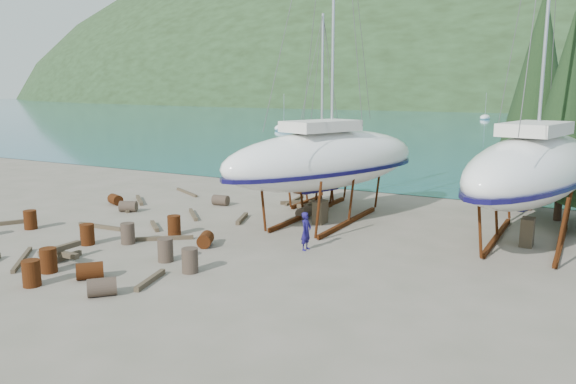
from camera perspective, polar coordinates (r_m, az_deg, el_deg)
The scene contains 46 objects.
ground at distance 23.69m, azimuth -8.40°, elevation -5.35°, with size 600.00×600.00×0.00m, color #676351.
bay_water at distance 333.42m, azimuth 26.86°, elevation 8.17°, with size 700.00×700.00×0.00m, color #175A75.
far_hill at distance 338.41m, azimuth 26.89°, elevation 8.18°, with size 800.00×360.00×110.00m, color #202E17.
far_house_left at distance 220.84m, azimuth 9.53°, elevation 9.33°, with size 6.60×5.60×5.60m.
far_house_center at distance 210.84m, azimuth 19.94°, elevation 8.82°, with size 6.60×5.60×5.60m.
cypress_near_right at distance 30.10m, azimuth 26.51°, elevation 8.18°, with size 3.60×3.60×10.00m.
cypress_back_left at distance 32.20m, azimuth 24.12°, elevation 9.99°, with size 4.14×4.14×11.50m.
moored_boat_left at distance 89.78m, azimuth -0.41°, elevation 6.54°, with size 2.00×5.00×6.05m.
moored_boat_mid at distance 98.33m, azimuth 26.76°, elevation 5.77°, with size 2.00×5.00×6.05m.
moored_boat_far at distance 130.07m, azimuth 19.38°, elevation 7.15°, with size 2.00×5.00×6.05m.
large_sailboat_near at distance 27.15m, azimuth 3.88°, elevation 3.36°, with size 7.53×12.60×19.10m.
large_sailboat_far at distance 25.30m, azimuth 23.70°, elevation 2.22°, with size 5.90×12.76×19.45m.
small_sailboat_shore at distance 31.24m, azimuth 3.14°, elevation 1.78°, with size 2.09×6.49×10.37m.
worker at distance 22.56m, azimuth 1.85°, elevation -4.00°, with size 0.57×0.37×1.55m, color #1A1355.
drum_1 at distance 18.72m, azimuth -18.37°, elevation -9.15°, with size 0.58×0.58×0.88m, color #2D2823.
drum_2 at distance 32.95m, azimuth -17.13°, elevation -0.74°, with size 0.58×0.58×0.88m, color #5A240F.
drum_3 at distance 21.65m, azimuth -23.15°, elevation -6.40°, with size 0.58×0.58×0.88m, color #5A240F.
drum_4 at distance 34.77m, azimuth 1.22°, elevation 0.29°, with size 0.58×0.58×0.88m, color #5A240F.
drum_5 at distance 20.21m, azimuth -9.93°, elevation -6.86°, with size 0.58×0.58×0.88m, color #2D2823.
drum_6 at distance 23.42m, azimuth -8.38°, elevation -4.80°, with size 0.58×0.58×0.88m, color #5A240F.
drum_7 at distance 20.40m, azimuth -24.62°, elevation -7.51°, with size 0.58×0.58×0.88m, color #5A240F.
drum_8 at distance 28.59m, azimuth -24.71°, elevation -2.58°, with size 0.58×0.58×0.88m, color #5A240F.
drum_9 at distance 31.53m, azimuth -6.86°, elevation -0.83°, with size 0.58×0.58×0.88m, color #2D2823.
drum_10 at distance 24.84m, azimuth -19.72°, elevation -4.08°, with size 0.58×0.58×0.88m, color #5A240F.
drum_11 at distance 28.21m, azimuth 1.64°, elevation -2.09°, with size 0.58×0.58×0.88m, color #2D2823.
drum_12 at distance 20.45m, azimuth -19.48°, elevation -7.56°, with size 0.58×0.58×0.88m, color #5A240F.
drum_14 at distance 25.43m, azimuth -11.50°, elevation -3.34°, with size 0.58×0.58×0.88m, color #5A240F.
drum_15 at distance 30.83m, azimuth -15.92°, elevation -1.42°, with size 0.58×0.58×0.88m, color #2D2823.
drum_16 at distance 24.48m, azimuth -15.97°, elevation -4.07°, with size 0.58×0.58×0.88m, color #2D2823.
drum_17 at distance 21.65m, azimuth -12.34°, elevation -5.79°, with size 0.58×0.58×0.88m, color #2D2823.
timber_0 at distance 36.52m, azimuth -2.26°, elevation 0.42°, with size 0.14×2.57×0.14m, color brown.
timber_2 at distance 33.48m, azimuth -14.86°, elevation -0.80°, with size 0.19×2.53×0.19m, color brown.
timber_3 at distance 23.51m, azimuth -25.40°, elevation -6.20°, with size 0.15×3.06×0.15m, color brown.
timber_4 at distance 27.02m, azimuth -13.40°, elevation -3.38°, with size 0.17×1.78×0.17m, color brown.
timber_5 at distance 24.74m, azimuth -12.42°, elevation -4.61°, with size 0.16×2.44×0.16m, color brown.
timber_6 at distance 31.75m, azimuth 1.06°, elevation -1.04°, with size 0.19×2.07×0.19m, color brown.
timber_7 at distance 19.57m, azimuth -13.82°, elevation -8.68°, with size 0.17×1.94×0.17m, color brown.
timber_8 at distance 27.84m, azimuth -4.70°, elevation -2.70°, with size 0.19×2.07×0.19m, color brown.
timber_9 at distance 32.38m, azimuth 0.65°, elevation -0.85°, with size 0.15×2.71×0.15m, color brown.
timber_10 at distance 29.09m, azimuth -9.62°, elevation -2.27°, with size 0.16×2.47×0.16m, color brown.
timber_12 at distance 27.62m, azimuth -18.55°, elevation -3.34°, with size 0.17×2.54×0.17m, color brown.
timber_14 at distance 30.02m, azimuth -26.78°, elevation -2.84°, with size 0.18×2.40×0.18m, color brown.
timber_15 at distance 35.48m, azimuth -10.26°, elevation -0.03°, with size 0.15×3.09×0.15m, color brown.
timber_17 at distance 31.88m, azimuth -16.43°, elevation -1.44°, with size 0.16×2.78×0.16m, color brown.
timber_pile_fore at distance 22.89m, azimuth -22.11°, elevation -5.80°, with size 1.80×1.80×0.60m.
timber_pile_aft at distance 29.40m, azimuth 2.53°, elevation -1.56°, with size 1.80×1.80×0.60m.
Camera 1 is at (13.94, -18.06, 6.37)m, focal length 35.00 mm.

